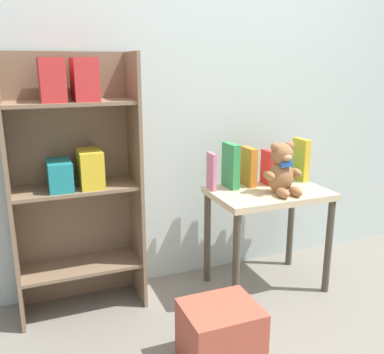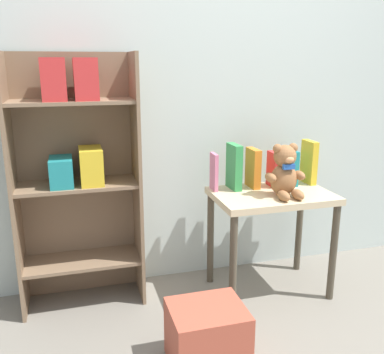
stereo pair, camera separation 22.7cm
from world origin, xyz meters
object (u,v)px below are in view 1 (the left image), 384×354
object	(u,v)px
book_standing_red	(268,167)
bookshelf_side	(74,167)
book_standing_teal	(284,165)
book_standing_orange	(249,167)
teddy_bear	(282,170)
storage_bin	(220,335)
book_standing_green	(231,166)
book_standing_pink	(211,171)
display_table	(268,206)
book_standing_yellow	(301,159)

from	to	relation	value
book_standing_red	bookshelf_side	bearing A→B (deg)	176.38
book_standing_teal	book_standing_orange	bearing A→B (deg)	176.40
teddy_bear	book_standing_red	xyz separation A→B (m)	(0.03, 0.19, -0.03)
storage_bin	book_standing_orange	bearing A→B (deg)	53.64
bookshelf_side	book_standing_green	distance (m)	0.87
book_standing_green	storage_bin	bearing A→B (deg)	-121.11
book_standing_orange	book_standing_pink	bearing A→B (deg)	179.75
display_table	teddy_bear	bearing A→B (deg)	-64.71
teddy_bear	book_standing_yellow	distance (m)	0.33
book_standing_yellow	storage_bin	distance (m)	1.21
book_standing_yellow	book_standing_teal	bearing A→B (deg)	-178.75
book_standing_pink	book_standing_yellow	world-z (taller)	book_standing_yellow
book_standing_orange	bookshelf_side	bearing A→B (deg)	175.96
display_table	book_standing_pink	size ratio (longest dim) A/B	3.09
book_standing_teal	book_standing_yellow	size ratio (longest dim) A/B	0.81
book_standing_pink	storage_bin	distance (m)	0.90
book_standing_pink	storage_bin	world-z (taller)	book_standing_pink
bookshelf_side	book_standing_red	distance (m)	1.10
display_table	book_standing_teal	size ratio (longest dim) A/B	3.17
book_standing_yellow	book_standing_red	bearing A→B (deg)	-177.97
book_standing_green	book_standing_teal	distance (m)	0.36
book_standing_green	book_standing_red	distance (m)	0.24
book_standing_green	book_standing_pink	bearing A→B (deg)	176.14
book_standing_red	book_standing_teal	world-z (taller)	book_standing_teal
book_standing_pink	book_standing_orange	world-z (taller)	book_standing_orange
book_standing_red	book_standing_green	bearing A→B (deg)	177.04
display_table	storage_bin	xyz separation A→B (m)	(-0.54, -0.52, -0.36)
bookshelf_side	book_standing_teal	bearing A→B (deg)	-3.85
bookshelf_side	book_standing_teal	distance (m)	1.22
display_table	book_standing_green	xyz separation A→B (m)	(-0.18, 0.13, 0.22)
book_standing_green	bookshelf_side	bearing A→B (deg)	173.27
book_standing_pink	book_standing_red	bearing A→B (deg)	-2.07
display_table	book_standing_orange	xyz separation A→B (m)	(-0.06, 0.14, 0.21)
book_standing_red	book_standing_yellow	world-z (taller)	book_standing_yellow
teddy_bear	book_standing_teal	bearing A→B (deg)	53.52
book_standing_green	book_standing_red	world-z (taller)	book_standing_green
display_table	book_standing_yellow	size ratio (longest dim) A/B	2.55
book_standing_orange	book_standing_yellow	size ratio (longest dim) A/B	0.88
book_standing_teal	book_standing_yellow	world-z (taller)	book_standing_yellow
book_standing_yellow	bookshelf_side	bearing A→B (deg)	176.28
book_standing_pink	book_standing_red	world-z (taller)	book_standing_pink
display_table	book_standing_orange	bearing A→B (deg)	113.35
display_table	book_standing_teal	world-z (taller)	book_standing_teal
book_standing_pink	book_standing_teal	world-z (taller)	book_standing_pink
book_standing_orange	teddy_bear	bearing A→B (deg)	-65.98
book_standing_teal	book_standing_pink	bearing A→B (deg)	177.81
bookshelf_side	book_standing_yellow	bearing A→B (deg)	-3.37
teddy_bear	storage_bin	bearing A→B (deg)	-142.09
display_table	book_standing_green	distance (m)	0.32
book_standing_orange	storage_bin	world-z (taller)	book_standing_orange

